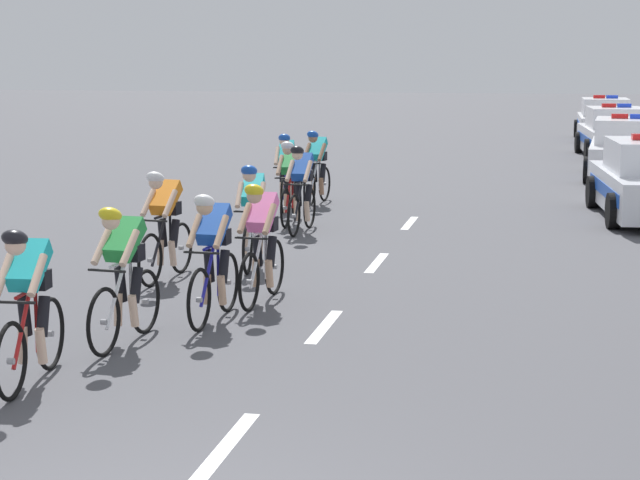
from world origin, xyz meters
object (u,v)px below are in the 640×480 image
cyclist_sixth (261,241)px  police_car_second (627,151)px  cyclist_tenth (317,166)px  police_car_third (615,134)px  cyclist_ninth (291,181)px  police_car_furthest (604,121)px  cyclist_second (29,303)px  cyclist_third (123,273)px  cyclist_eleventh (286,170)px  cyclist_fourth (213,255)px  cyclist_fifth (165,224)px  cyclist_eighth (301,188)px  cyclist_seventh (253,214)px

cyclist_sixth → police_car_second: police_car_second is taller
cyclist_tenth → police_car_third: (6.56, 11.96, -0.11)m
cyclist_ninth → police_car_furthest: police_car_furthest is taller
cyclist_second → cyclist_ninth: bearing=89.2°
police_car_third → cyclist_third: bearing=-105.1°
cyclist_ninth → cyclist_eleventh: (-0.51, 1.80, 0.00)m
cyclist_fourth → police_car_second: (5.68, 16.43, -0.11)m
cyclist_fifth → cyclist_eighth: (0.95, 4.38, 0.00)m
cyclist_second → cyclist_fifth: (-0.39, 4.93, 0.00)m
cyclist_sixth → cyclist_seventh: size_ratio=1.00×
cyclist_eighth → cyclist_tenth: bearing=97.5°
cyclist_fourth → cyclist_sixth: (0.30, 1.06, 0.00)m
cyclist_seventh → cyclist_second: bearing=-95.3°
cyclist_seventh → cyclist_ninth: 4.23m
cyclist_eighth → police_car_furthest: police_car_furthest is taller
cyclist_third → cyclist_sixth: 2.44m
cyclist_third → cyclist_ninth: size_ratio=1.00×
cyclist_tenth → cyclist_seventh: bearing=-86.0°
cyclist_fifth → police_car_third: 21.18m
cyclist_eighth → police_car_furthest: 23.01m
cyclist_fourth → police_car_third: bearing=75.6°
cyclist_eleventh → police_car_third: size_ratio=0.38×
cyclist_fifth → cyclist_tenth: (0.47, 8.03, 0.00)m
cyclist_third → cyclist_tenth: size_ratio=1.00×
cyclist_ninth → cyclist_second: bearing=-90.8°
cyclist_eighth → police_car_furthest: bearing=74.7°
cyclist_eleventh → cyclist_second: bearing=-88.3°
cyclist_third → cyclist_fifth: 3.45m
cyclist_ninth → police_car_third: size_ratio=0.38×
cyclist_second → cyclist_eighth: 9.33m
cyclist_second → cyclist_fifth: 4.95m
cyclist_fourth → cyclist_tenth: size_ratio=1.00×
cyclist_tenth → police_car_third: police_car_third is taller
cyclist_fifth → cyclist_eleventh: size_ratio=1.00×
cyclist_ninth → cyclist_eleventh: bearing=105.7°
police_car_second → police_car_furthest: same height
cyclist_second → cyclist_third: size_ratio=1.00×
cyclist_sixth → cyclist_ninth: bearing=99.8°
cyclist_second → police_car_second: (6.63, 19.18, -0.11)m
cyclist_eighth → police_car_furthest: size_ratio=0.39×
cyclist_eighth → cyclist_eleventh: (-0.91, 2.71, 0.00)m
cyclist_eleventh → police_car_second: 10.00m
cyclist_seventh → police_car_second: bearing=65.2°
cyclist_eighth → cyclist_ninth: same height
cyclist_seventh → cyclist_ninth: size_ratio=1.00×
cyclist_seventh → cyclist_tenth: same height
police_car_third → cyclist_seventh: bearing=-107.8°
cyclist_second → cyclist_fourth: (0.95, 2.75, 0.00)m
police_car_third → cyclist_fifth: bearing=-109.4°
cyclist_seventh → police_car_third: bearing=72.2°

